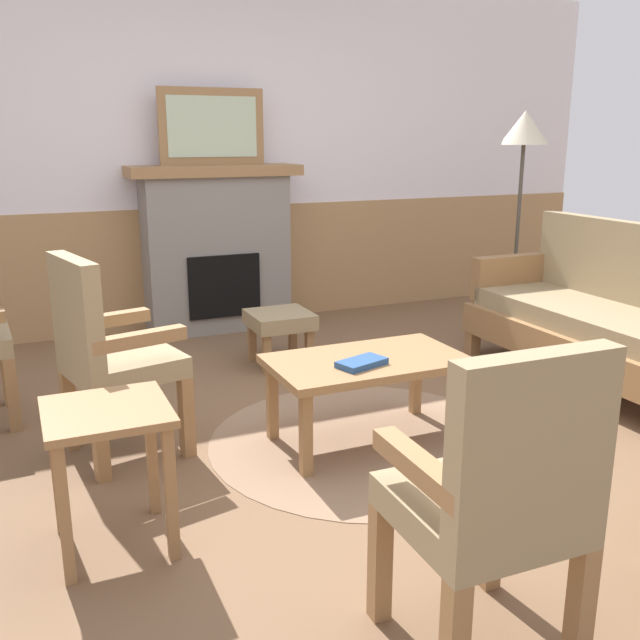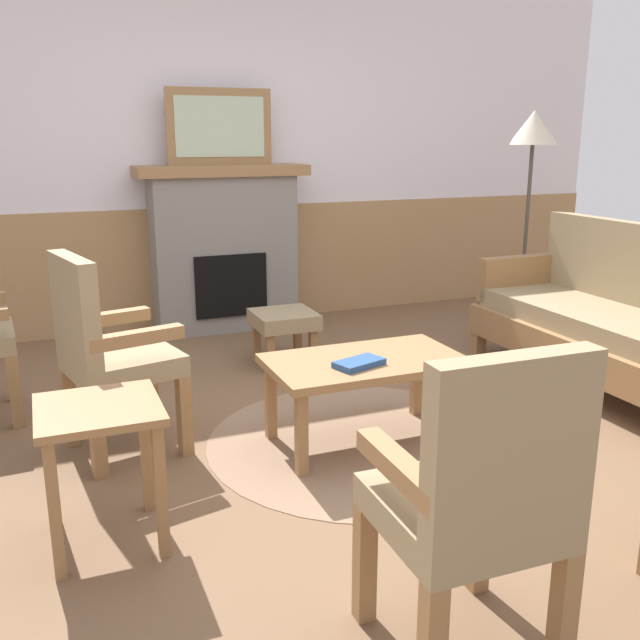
{
  "view_description": "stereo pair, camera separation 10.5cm",
  "coord_description": "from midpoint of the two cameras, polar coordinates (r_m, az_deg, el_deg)",
  "views": [
    {
      "loc": [
        -1.45,
        -2.94,
        1.5
      ],
      "look_at": [
        0.0,
        0.35,
        0.55
      ],
      "focal_mm": 39.4,
      "sensor_mm": 36.0,
      "label": 1
    },
    {
      "loc": [
        -1.35,
        -2.98,
        1.5
      ],
      "look_at": [
        0.0,
        0.35,
        0.55
      ],
      "focal_mm": 39.4,
      "sensor_mm": 36.0,
      "label": 2
    }
  ],
  "objects": [
    {
      "name": "armchair_near_fireplace",
      "position": [
        3.42,
        -17.74,
        -2.24
      ],
      "size": [
        0.58,
        0.58,
        0.98
      ],
      "color": "olive",
      "rests_on": "ground_plane"
    },
    {
      "name": "coffee_table",
      "position": [
        3.46,
        2.98,
        -3.96
      ],
      "size": [
        0.96,
        0.56,
        0.44
      ],
      "color": "olive",
      "rests_on": "ground_plane"
    },
    {
      "name": "couch",
      "position": [
        4.59,
        21.55,
        -0.14
      ],
      "size": [
        0.7,
        1.8,
        0.98
      ],
      "color": "olive",
      "rests_on": "ground_plane"
    },
    {
      "name": "round_rug",
      "position": [
        3.61,
        2.9,
        -9.73
      ],
      "size": [
        1.59,
        1.59,
        0.01
      ],
      "primitive_type": "cylinder",
      "color": "#896B51",
      "rests_on": "ground_plane"
    },
    {
      "name": "floor_lamp_by_couch",
      "position": [
        5.65,
        15.7,
        13.76
      ],
      "size": [
        0.36,
        0.36,
        1.68
      ],
      "color": "#332D28",
      "rests_on": "ground_plane"
    },
    {
      "name": "wall_back",
      "position": [
        5.73,
        -9.87,
        12.69
      ],
      "size": [
        7.2,
        0.14,
        2.7
      ],
      "color": "white",
      "rests_on": "ground_plane"
    },
    {
      "name": "fireplace",
      "position": [
        5.55,
        -8.93,
        5.84
      ],
      "size": [
        1.3,
        0.44,
        1.28
      ],
      "color": "gray",
      "rests_on": "ground_plane"
    },
    {
      "name": "side_table",
      "position": [
        2.71,
        -17.9,
        -9.08
      ],
      "size": [
        0.44,
        0.44,
        0.55
      ],
      "color": "olive",
      "rests_on": "ground_plane"
    },
    {
      "name": "ground_plane",
      "position": [
        3.6,
        1.43,
        -9.82
      ],
      "size": [
        14.0,
        14.0,
        0.0
      ],
      "primitive_type": "plane",
      "color": "brown"
    },
    {
      "name": "framed_picture",
      "position": [
        5.49,
        -9.32,
        15.23
      ],
      "size": [
        0.8,
        0.04,
        0.56
      ],
      "color": "olive",
      "rests_on": "fireplace"
    },
    {
      "name": "footstool",
      "position": [
        4.69,
        -3.92,
        -0.26
      ],
      "size": [
        0.4,
        0.4,
        0.36
      ],
      "color": "olive",
      "rests_on": "ground_plane"
    },
    {
      "name": "book_on_table",
      "position": [
        3.33,
        2.5,
        -3.5
      ],
      "size": [
        0.27,
        0.19,
        0.03
      ],
      "primitive_type": "cube",
      "rotation": [
        0.0,
        0.0,
        0.31
      ],
      "color": "navy",
      "rests_on": "coffee_table"
    },
    {
      "name": "armchair_front_left",
      "position": [
        2.05,
        12.73,
        -13.49
      ],
      "size": [
        0.49,
        0.49,
        0.98
      ],
      "color": "olive",
      "rests_on": "ground_plane"
    }
  ]
}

